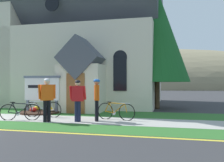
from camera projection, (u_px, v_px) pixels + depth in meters
The scene contains 14 objects.
ground at pixel (24, 111), 14.36m from camera, with size 140.00×140.00×0.00m, color #333335.
sidewalk_slab at pixel (15, 117), 11.59m from camera, with size 32.00×2.09×0.01m, color #A8A59E.
church_lawn at pixel (41, 112), 13.88m from camera, with size 24.00×2.61×0.01m, color #2D6628.
church_building at pixel (75, 40), 19.80m from camera, with size 12.48×11.87×13.81m.
church_sign at pixel (42, 89), 13.45m from camera, with size 2.09×0.21×1.98m.
flower_bed at pixel (40, 112), 13.24m from camera, with size 2.08×2.08×0.34m.
bicycle_orange at pixel (20, 112), 10.75m from camera, with size 1.65×0.56×0.81m.
bicycle_white at pixel (116, 111), 10.83m from camera, with size 1.73×0.38×0.80m.
bicycle_yellow at pixel (43, 109), 11.71m from camera, with size 1.78×0.21×0.84m.
cyclist_in_white_jersey at pixel (97, 96), 10.48m from camera, with size 0.35×0.72×1.76m.
cyclist_in_green_jersey at pixel (47, 96), 10.22m from camera, with size 0.57×0.50×1.78m.
cyclist_in_blue_jersey at pixel (78, 97), 10.27m from camera, with size 0.67×0.32×1.71m.
roadside_conifer at pixel (157, 36), 15.69m from camera, with size 3.99×3.99×7.46m.
distant_hill at pixel (142, 88), 75.22m from camera, with size 102.90×40.86×22.90m, color #847A5B.
Camera 1 is at (8.25, -8.79, 1.58)m, focal length 40.36 mm.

